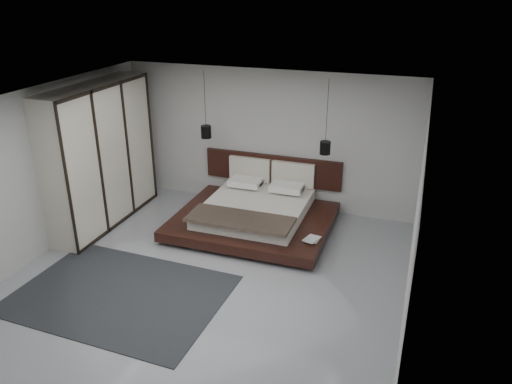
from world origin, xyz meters
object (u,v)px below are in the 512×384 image
at_px(bed, 255,212).
at_px(pendant_right, 325,148).
at_px(rug, 120,294).
at_px(pendant_left, 206,132).
at_px(lattice_screen, 126,138).
at_px(wardrobe, 100,156).

distance_m(bed, pendant_right, 1.79).
bearing_deg(pendant_right, bed, -158.66).
height_order(pendant_right, rug, pendant_right).
distance_m(pendant_left, rug, 3.66).
height_order(lattice_screen, rug, lattice_screen).
xyz_separation_m(bed, rug, (-1.17, -2.82, -0.29)).
relative_size(bed, pendant_right, 2.10).
relative_size(lattice_screen, rug, 0.84).
bearing_deg(wardrobe, pendant_left, 35.22).
bearing_deg(wardrobe, lattice_screen, 101.37).
bearing_deg(rug, pendant_right, 54.32).
xyz_separation_m(bed, pendant_left, (-1.18, 0.46, 1.34)).
bearing_deg(bed, wardrobe, -165.99).
bearing_deg(rug, pendant_left, 90.04).
bearing_deg(lattice_screen, pendant_right, -1.16).
distance_m(lattice_screen, pendant_right, 4.26).
relative_size(pendant_left, rug, 0.42).
relative_size(pendant_right, rug, 0.44).
bearing_deg(rug, wardrobe, 128.08).
relative_size(pendant_left, pendant_right, 0.95).
distance_m(lattice_screen, rug, 4.07).
relative_size(lattice_screen, wardrobe, 0.96).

